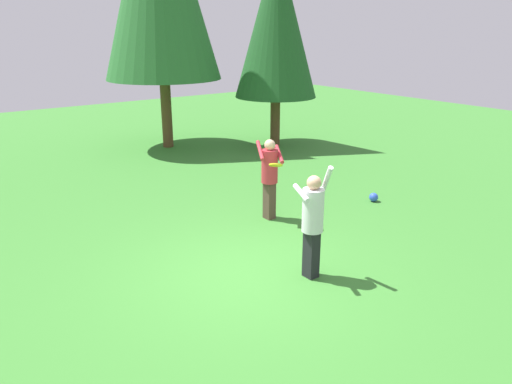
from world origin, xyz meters
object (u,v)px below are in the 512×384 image
at_px(person_thrower, 313,218).
at_px(tree_far_right, 276,22).
at_px(ball_blue, 374,197).
at_px(person_catcher, 270,172).
at_px(ball_orange, 312,223).
at_px(frisbee, 276,165).

height_order(person_thrower, tree_far_right, tree_far_right).
bearing_deg(person_thrower, ball_blue, -41.15).
bearing_deg(tree_far_right, person_catcher, -129.44).
xyz_separation_m(person_thrower, tree_far_right, (5.41, 7.75, 2.99)).
xyz_separation_m(person_catcher, tree_far_right, (4.37, 5.31, 3.00)).
bearing_deg(tree_far_right, ball_orange, -122.69).
relative_size(person_catcher, frisbee, 4.61).
xyz_separation_m(person_thrower, frisbee, (0.78, 1.92, 0.30)).
bearing_deg(ball_blue, ball_orange, -170.42).
distance_m(person_thrower, tree_far_right, 9.91).
xyz_separation_m(person_thrower, ball_blue, (3.64, 1.82, -0.92)).
xyz_separation_m(person_thrower, ball_orange, (1.36, 1.44, -0.89)).
distance_m(person_thrower, person_catcher, 2.65).
relative_size(person_catcher, ball_orange, 6.31).
relative_size(ball_orange, ball_blue, 1.30).
height_order(frisbee, tree_far_right, tree_far_right).
distance_m(ball_blue, tree_far_right, 7.31).
bearing_deg(ball_orange, tree_far_right, 57.31).
bearing_deg(ball_blue, frisbee, 178.09).
bearing_deg(ball_blue, tree_far_right, 73.41).
bearing_deg(frisbee, person_thrower, -112.24).
relative_size(ball_orange, tree_far_right, 0.04).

